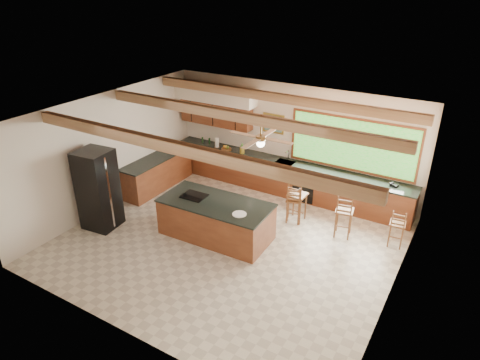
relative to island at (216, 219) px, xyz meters
The scene contains 9 objects.
ground 0.61m from the island, 10.42° to the right, with size 7.20×7.20×0.00m, color beige.
room_shell 1.87m from the island, 68.28° to the left, with size 7.27×6.54×3.02m.
counter_run 2.48m from the island, 99.73° to the left, with size 7.12×3.10×1.25m.
island is the anchor object (origin of this frame).
refrigerator 2.89m from the island, 158.76° to the right, with size 0.84×0.82×1.96m.
bar_stool_a 1.95m from the island, 49.06° to the left, with size 0.45×0.45×1.02m.
bar_stool_b 2.06m from the island, 49.68° to the left, with size 0.43×0.43×1.18m.
bar_stool_c 2.94m from the island, 30.00° to the left, with size 0.46×0.46×1.11m.
bar_stool_d 4.07m from the island, 24.61° to the left, with size 0.38×0.38×0.94m.
Camera 1 is at (4.44, -6.97, 5.57)m, focal length 32.00 mm.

